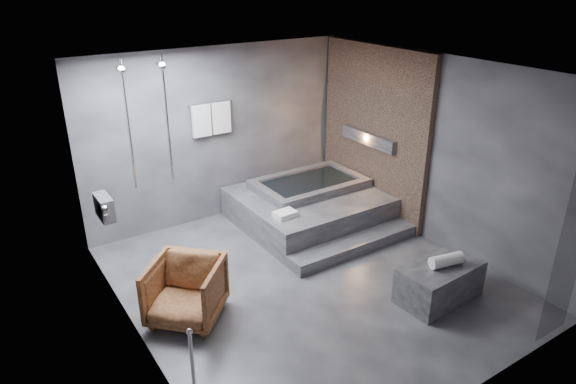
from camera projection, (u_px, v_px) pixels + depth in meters
room at (323, 148)px, 6.60m from camera, size 5.00×5.04×2.82m
tub_deck at (309, 207)px, 8.44m from camera, size 2.20×2.00×0.50m
tub_step at (355, 245)px, 7.60m from camera, size 2.20×0.36×0.18m
concrete_bench at (439, 282)px, 6.44m from camera, size 1.10×0.65×0.48m
driftwood_chair at (186, 291)px, 6.02m from camera, size 1.15×1.15×0.75m
rolled_towel at (446, 260)px, 6.31m from camera, size 0.46×0.25×0.16m
deck_towel at (285, 214)px, 7.54m from camera, size 0.33×0.25×0.09m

